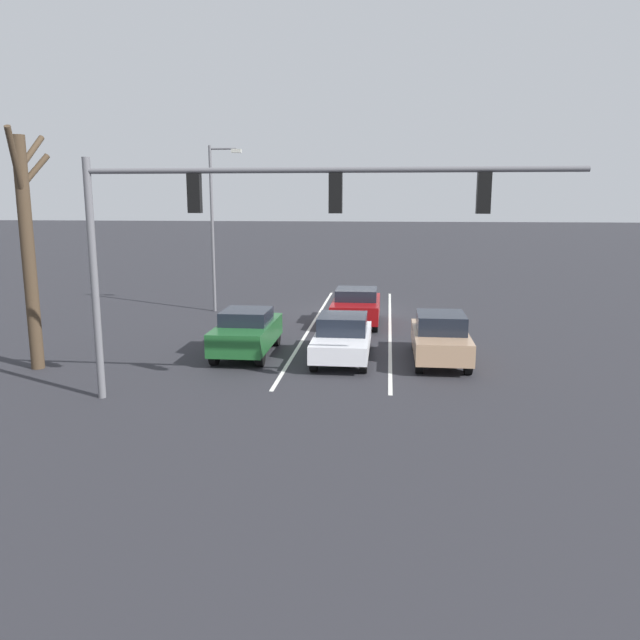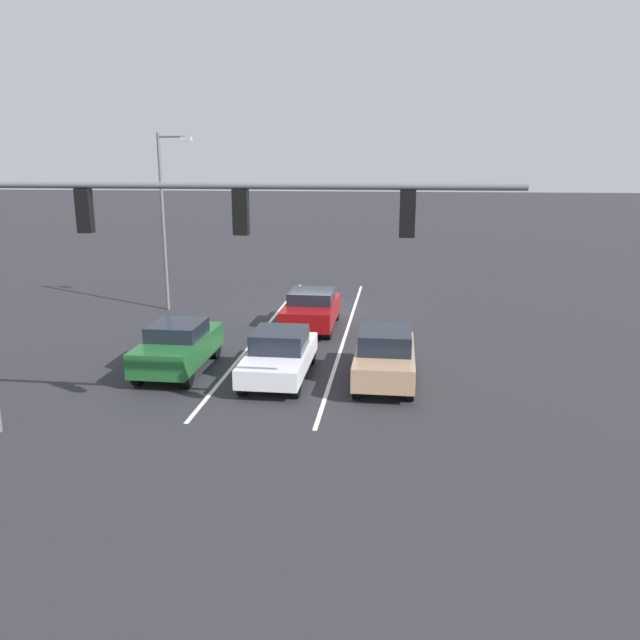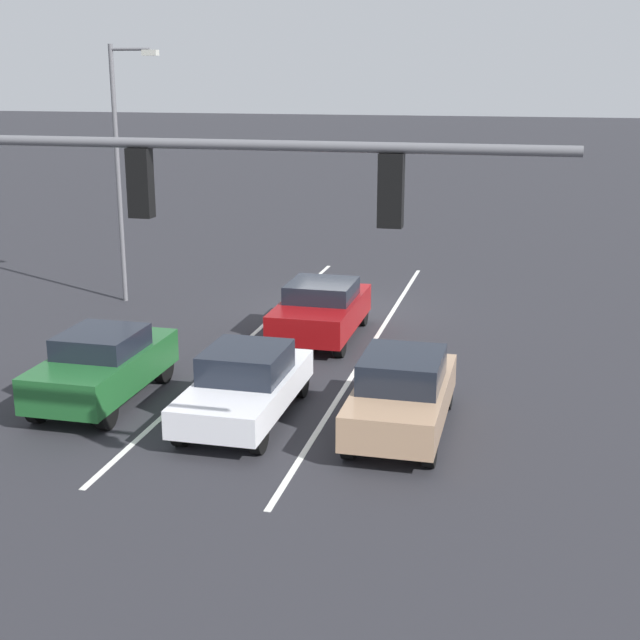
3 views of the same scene
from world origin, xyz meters
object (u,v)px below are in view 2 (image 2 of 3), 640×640
car_white_midlane_front (279,354)px  car_maroon_midlane_second (311,309)px  street_lamp_right_shoulder (166,211)px  traffic_signal_gantry (147,238)px  car_tan_leftlane_front (385,356)px  car_darkgreen_rightlane_front (178,346)px

car_white_midlane_front → car_maroon_midlane_second: size_ratio=1.04×
car_maroon_midlane_second → street_lamp_right_shoulder: 7.92m
car_white_midlane_front → car_maroon_midlane_second: car_maroon_midlane_second is taller
traffic_signal_gantry → car_tan_leftlane_front: bearing=-137.0°
car_white_midlane_front → car_tan_leftlane_front: car_tan_leftlane_front is taller
car_white_midlane_front → street_lamp_right_shoulder: street_lamp_right_shoulder is taller
car_white_midlane_front → car_darkgreen_rightlane_front: bearing=-4.6°
car_darkgreen_rightlane_front → traffic_signal_gantry: bearing=104.7°
car_tan_leftlane_front → street_lamp_right_shoulder: size_ratio=0.54×
car_tan_leftlane_front → car_maroon_midlane_second: (3.02, -5.83, -0.02)m
car_darkgreen_rightlane_front → car_tan_leftlane_front: size_ratio=0.98×
traffic_signal_gantry → street_lamp_right_shoulder: size_ratio=1.60×
car_maroon_midlane_second → street_lamp_right_shoulder: bearing=-20.2°
car_darkgreen_rightlane_front → car_tan_leftlane_front: bearing=178.3°
car_white_midlane_front → traffic_signal_gantry: 6.50m
car_tan_leftlane_front → car_maroon_midlane_second: 6.57m
car_darkgreen_rightlane_front → car_maroon_midlane_second: car_darkgreen_rightlane_front is taller
car_tan_leftlane_front → car_darkgreen_rightlane_front: bearing=-1.7°
car_darkgreen_rightlane_front → traffic_signal_gantry: traffic_signal_gantry is taller
car_tan_leftlane_front → traffic_signal_gantry: traffic_signal_gantry is taller
car_white_midlane_front → street_lamp_right_shoulder: (6.49, -8.35, 3.59)m
car_maroon_midlane_second → car_tan_leftlane_front: bearing=117.4°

